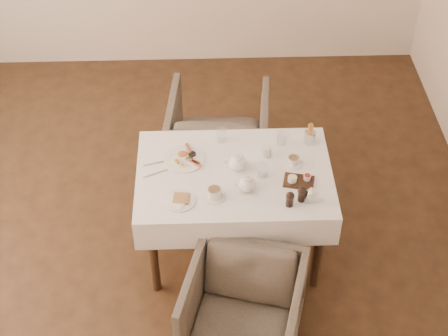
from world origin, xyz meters
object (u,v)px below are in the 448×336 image
armchair_near (243,312)px  teapot_centre (238,162)px  table (234,185)px  armchair_far (219,136)px  breakfast_plate (184,158)px

armchair_near → teapot_centre: bearing=105.3°
table → armchair_far: table is taller
armchair_far → breakfast_plate: bearing=76.5°
breakfast_plate → teapot_centre: 0.37m
table → breakfast_plate: bearing=156.7°
armchair_near → armchair_far: bearing=108.9°
armchair_near → breakfast_plate: breakfast_plate is taller
armchair_far → teapot_centre: teapot_centre is taller
armchair_near → teapot_centre: size_ratio=4.37×
armchair_near → armchair_far: armchair_far is taller
armchair_near → breakfast_plate: 1.08m
table → armchair_far: size_ratio=1.64×
table → breakfast_plate: 0.38m
table → breakfast_plate: size_ratio=4.68×
teapot_centre → armchair_far: bearing=107.4°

